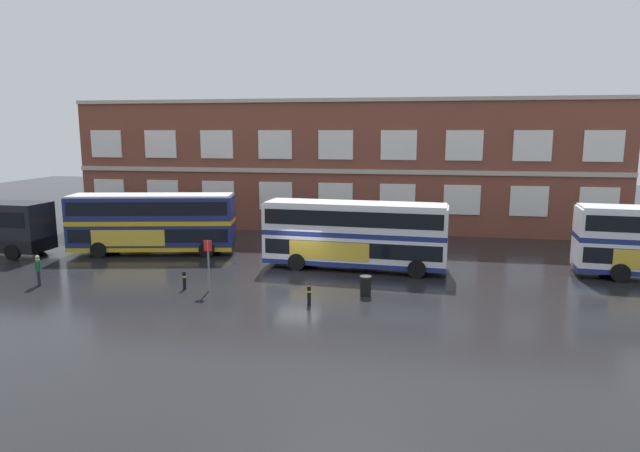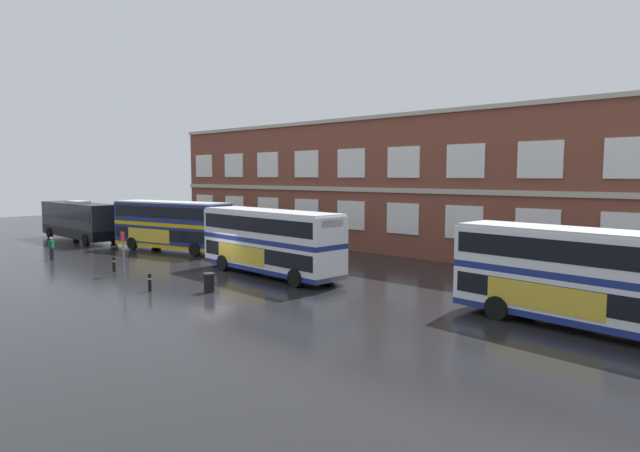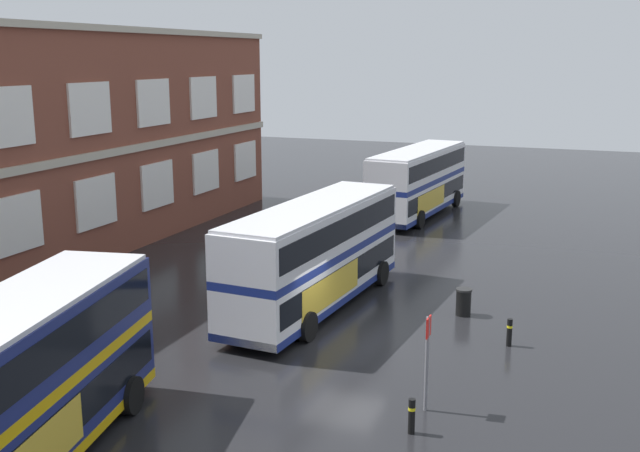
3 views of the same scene
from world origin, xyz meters
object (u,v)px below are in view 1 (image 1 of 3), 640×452
Objects in this scene: bus_stand_flag at (208,260)px; double_decker_near at (153,222)px; waiting_passenger at (38,269)px; safety_bollard_west at (184,280)px; station_litter_bin at (366,286)px; safety_bollard_east at (309,295)px; double_decker_middle at (355,234)px.

double_decker_near is at bearing 131.82° from bus_stand_flag.
safety_bollard_west is (8.06, 0.76, -0.44)m from waiting_passenger.
waiting_passenger is 9.51m from bus_stand_flag.
safety_bollard_west is at bearing 178.57° from bus_stand_flag.
waiting_passenger is 1.65× the size of station_litter_bin.
bus_stand_flag is (9.46, 0.73, 0.70)m from waiting_passenger.
bus_stand_flag is (7.08, -7.91, -0.51)m from double_decker_near.
bus_stand_flag is 2.84× the size of safety_bollard_west.
station_litter_bin is 1.08× the size of safety_bollard_east.
double_decker_near is 10.63m from bus_stand_flag.
double_decker_middle reaches higher than station_litter_bin.
bus_stand_flag is 5.96m from safety_bollard_east.
double_decker_near and double_decker_middle have the same top height.
safety_bollard_east is (15.12, -0.76, -0.44)m from waiting_passenger.
double_decker_near is 11.88× the size of safety_bollard_west.
bus_stand_flag is at bearing -1.43° from safety_bollard_west.
waiting_passenger is 0.63× the size of bus_stand_flag.
double_decker_near is 15.91m from safety_bollard_east.
bus_stand_flag is at bearing 165.26° from safety_bollard_east.
safety_bollard_west is at bearing 5.39° from waiting_passenger.
bus_stand_flag reaches higher than safety_bollard_west.
station_litter_bin is (1.20, -5.50, -1.63)m from double_decker_middle.
waiting_passenger reaches higher than station_litter_bin.
bus_stand_flag is (-7.00, -6.03, -0.51)m from double_decker_middle.
safety_bollard_east is at bearing -14.74° from bus_stand_flag.
double_decker_near is 6.64× the size of waiting_passenger.
safety_bollard_east is (-2.54, -2.02, -0.03)m from station_litter_bin.
bus_stand_flag is at bearing -139.24° from double_decker_middle.
double_decker_near reaches higher than bus_stand_flag.
double_decker_near reaches higher than safety_bollard_west.
double_decker_near is 17.04m from station_litter_bin.
safety_bollard_east is at bearing -2.89° from waiting_passenger.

